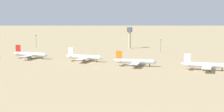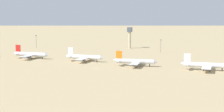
{
  "view_description": "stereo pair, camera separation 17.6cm",
  "coord_description": "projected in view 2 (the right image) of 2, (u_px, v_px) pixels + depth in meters",
  "views": [
    {
      "loc": [
        127.5,
        -279.98,
        50.74
      ],
      "look_at": [
        -0.29,
        34.7,
        6.0
      ],
      "focal_mm": 60.68,
      "sensor_mm": 36.0,
      "label": 1
    },
    {
      "loc": [
        127.67,
        -279.91,
        50.74
      ],
      "look_at": [
        -0.29,
        34.7,
        6.0
      ],
      "focal_mm": 60.68,
      "sensor_mm": 36.0,
      "label": 2
    }
  ],
  "objects": [
    {
      "name": "ridge_far_west",
      "position": [
        98.0,
        6.0,
        1561.37
      ],
      "size": [
        290.85,
        208.23,
        102.44
      ],
      "primitive_type": "pyramid",
      "rotation": [
        0.0,
        0.0,
        -0.04
      ],
      "color": "gray",
      "rests_on": "ground"
    },
    {
      "name": "ground",
      "position": [
        96.0,
        68.0,
        311.38
      ],
      "size": [
        4000.0,
        4000.0,
        0.0
      ],
      "primitive_type": "plane",
      "color": "tan"
    },
    {
      "name": "parked_jet_white_4",
      "position": [
        205.0,
        65.0,
        300.49
      ],
      "size": [
        39.97,
        33.81,
        13.2
      ],
      "rotation": [
        0.0,
        0.0,
        0.11
      ],
      "color": "white",
      "rests_on": "ground"
    },
    {
      "name": "parked_jet_red_1",
      "position": [
        31.0,
        54.0,
        368.94
      ],
      "size": [
        39.38,
        33.1,
        13.01
      ],
      "rotation": [
        0.0,
        0.0,
        0.05
      ],
      "color": "silver",
      "rests_on": "ground"
    },
    {
      "name": "control_tower",
      "position": [
        130.0,
        36.0,
        457.58
      ],
      "size": [
        5.2,
        5.2,
        25.58
      ],
      "color": "#C6B793",
      "rests_on": "ground"
    },
    {
      "name": "parked_jet_white_2",
      "position": [
        84.0,
        57.0,
        349.68
      ],
      "size": [
        38.5,
        32.38,
        12.72
      ],
      "rotation": [
        0.0,
        0.0,
        0.06
      ],
      "color": "white",
      "rests_on": "ground"
    },
    {
      "name": "light_pole_mid",
      "position": [
        36.0,
        41.0,
        461.55
      ],
      "size": [
        1.8,
        0.5,
        15.79
      ],
      "color": "#59595E",
      "rests_on": "ground"
    },
    {
      "name": "parked_jet_orange_3",
      "position": [
        135.0,
        61.0,
        321.77
      ],
      "size": [
        38.83,
        33.05,
        12.85
      ],
      "rotation": [
        0.0,
        0.0,
        0.16
      ],
      "color": "silver",
      "rests_on": "ground"
    },
    {
      "name": "ridge_west",
      "position": [
        161.0,
        4.0,
        1236.74
      ],
      "size": [
        232.57,
        189.61,
        117.38
      ],
      "primitive_type": "pyramid",
      "rotation": [
        0.0,
        0.0,
        0.03
      ],
      "color": "gray",
      "rests_on": "ground"
    },
    {
      "name": "light_pole_west",
      "position": [
        161.0,
        45.0,
        415.43
      ],
      "size": [
        1.8,
        0.5,
        14.38
      ],
      "color": "#59595E",
      "rests_on": "ground"
    }
  ]
}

